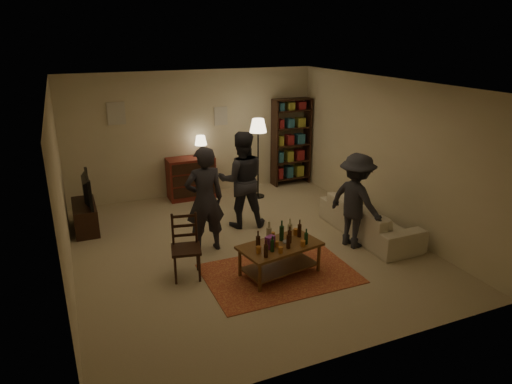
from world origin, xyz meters
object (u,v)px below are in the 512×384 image
coffee_table (280,249)px  dining_chair (186,244)px  bookshelf (291,141)px  person_left (205,200)px  dresser (191,177)px  floor_lamp (258,131)px  person_by_sofa (356,201)px  sofa (369,219)px  person_right (242,180)px  tv_stand (85,210)px

coffee_table → dining_chair: dining_chair is taller
bookshelf → person_left: bearing=-137.9°
dresser → floor_lamp: 1.75m
dining_chair → coffee_table: bearing=-10.5°
dresser → person_by_sofa: size_ratio=0.85×
coffee_table → sofa: bearing=17.5°
dresser → person_right: 1.94m
tv_stand → floor_lamp: size_ratio=0.61×
floor_lamp → person_by_sofa: bearing=-79.2°
bookshelf → floor_lamp: (-1.09, -0.59, 0.44)m
dining_chair → dresser: bearing=84.5°
floor_lamp → person_left: bearing=-131.6°
person_left → person_right: size_ratio=0.99×
dresser → person_right: bearing=-76.0°
tv_stand → person_by_sofa: size_ratio=0.66×
floor_lamp → person_by_sofa: (0.54, -2.85, -0.67)m
bookshelf → person_by_sofa: 3.49m
floor_lamp → sofa: (1.04, -2.59, -1.17)m
bookshelf → person_right: 2.75m
floor_lamp → sofa: floor_lamp is taller
floor_lamp → person_right: bearing=-124.1°
dresser → floor_lamp: bearing=-21.2°
dresser → floor_lamp: size_ratio=0.79×
coffee_table → sofa: size_ratio=0.62×
floor_lamp → person_right: person_right is taller
floor_lamp → tv_stand: bearing=-173.8°
coffee_table → floor_lamp: floor_lamp is taller
dresser → sofa: size_ratio=0.65×
dresser → floor_lamp: floor_lamp is taller
floor_lamp → person_left: 2.79m
sofa → person_left: (-2.85, 0.56, 0.58)m
tv_stand → sofa: size_ratio=0.51×
sofa → person_right: 2.39m
coffee_table → tv_stand: 3.84m
dining_chair → bookshelf: (3.42, 3.33, 0.52)m
dining_chair → tv_stand: (-1.27, 2.35, -0.13)m
dining_chair → floor_lamp: size_ratio=0.56×
sofa → tv_stand: bearing=64.7°
dresser → person_right: (0.46, -1.84, 0.42)m
dining_chair → person_right: person_right is taller
tv_stand → floor_lamp: 3.78m
person_by_sofa → bookshelf: bearing=-24.4°
floor_lamp → person_right: (-0.89, -1.31, -0.57)m
tv_stand → sofa: 5.14m
dining_chair → person_by_sofa: person_by_sofa is taller
dining_chair → person_by_sofa: size_ratio=0.61×
tv_stand → floor_lamp: bearing=6.2°
coffee_table → person_left: size_ratio=0.73×
dresser → person_by_sofa: person_by_sofa is taller
coffee_table → floor_lamp: 3.57m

